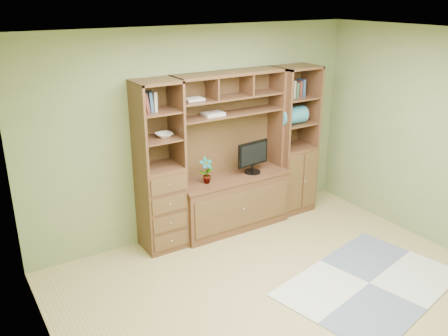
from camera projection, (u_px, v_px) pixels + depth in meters
room at (305, 184)px, 4.36m from camera, size 4.60×4.10×2.64m
center_hutch at (233, 154)px, 6.00m from camera, size 1.54×0.53×2.05m
left_tower at (160, 168)px, 5.54m from camera, size 0.50×0.45×2.05m
right_tower at (294, 141)px, 6.54m from camera, size 0.55×0.45×2.05m
rug at (369, 283)px, 5.10m from camera, size 2.14×1.65×0.01m
monitor at (253, 152)px, 6.11m from camera, size 0.50×0.26×0.58m
orchid at (206, 170)px, 5.81m from camera, size 0.18×0.12×0.34m
magazines at (213, 114)px, 5.77m from camera, size 0.25×0.19×0.04m
bowl at (164, 135)px, 5.44m from camera, size 0.19×0.19×0.05m
blanket_teal at (292, 116)px, 6.32m from camera, size 0.40×0.23×0.23m
blanket_red at (298, 113)px, 6.54m from camera, size 0.33×0.18×0.18m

